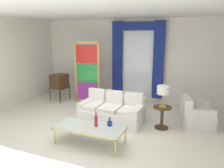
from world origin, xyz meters
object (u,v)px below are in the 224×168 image
peacock_figurine (91,102)px  stained_glass_divider (87,74)px  round_side_table (162,116)px  coffee_table (90,128)px  bottle_crystal_tall (110,123)px  table_lamp_brass (163,91)px  vintage_tv (59,81)px  armchair_white (195,115)px  bottle_blue_decanter (96,121)px  couch_white_long (113,111)px

peacock_figurine → stained_glass_divider: bearing=130.4°
round_side_table → coffee_table: bearing=-133.1°
bottle_crystal_tall → table_lamp_brass: 1.67m
stained_glass_divider → table_lamp_brass: bearing=-22.5°
vintage_tv → table_lamp_brass: 4.16m
armchair_white → stained_glass_divider: bearing=169.7°
round_side_table → table_lamp_brass: size_ratio=1.04×
bottle_blue_decanter → armchair_white: bearing=43.1°
coffee_table → stained_glass_divider: 3.12m
bottle_blue_decanter → vintage_tv: bearing=137.8°
couch_white_long → stained_glass_divider: size_ratio=0.81×
peacock_figurine → table_lamp_brass: size_ratio=1.05×
bottle_crystal_tall → coffee_table: bearing=-150.6°
bottle_crystal_tall → armchair_white: bearing=44.8°
vintage_tv → stained_glass_divider: bearing=4.0°
coffee_table → bottle_blue_decanter: size_ratio=4.56×
coffee_table → round_side_table: 2.01m
vintage_tv → peacock_figurine: vintage_tv is taller
couch_white_long → table_lamp_brass: size_ratio=3.12×
coffee_table → bottle_blue_decanter: bearing=29.2°
couch_white_long → armchair_white: size_ratio=1.80×
bottle_blue_decanter → round_side_table: (1.25, 1.39, -0.20)m
bottle_blue_decanter → bottle_crystal_tall: 0.32m
couch_white_long → bottle_crystal_tall: couch_white_long is taller
couch_white_long → bottle_crystal_tall: (0.42, -1.21, 0.17)m
peacock_figurine → round_side_table: bearing=-17.1°
peacock_figurine → round_side_table: (2.51, -0.77, 0.14)m
round_side_table → peacock_figurine: bearing=162.9°
round_side_table → bottle_blue_decanter: bearing=-131.8°
coffee_table → couch_white_long: bearing=90.8°
couch_white_long → bottle_crystal_tall: 1.29m
bottle_blue_decanter → round_side_table: size_ratio=0.58×
armchair_white → peacock_figurine: bearing=175.7°
bottle_crystal_tall → vintage_tv: bearing=142.2°
stained_glass_divider → round_side_table: 3.18m
couch_white_long → peacock_figurine: couch_white_long is taller
armchair_white → stained_glass_divider: (-3.66, 0.67, 0.77)m
bottle_crystal_tall → armchair_white: armchair_white is taller
couch_white_long → bottle_crystal_tall: size_ratio=8.95×
coffee_table → stained_glass_divider: size_ratio=0.72×
bottle_blue_decanter → bottle_crystal_tall: bottle_blue_decanter is taller
bottle_blue_decanter → peacock_figurine: 2.53m
couch_white_long → round_side_table: bearing=1.3°
couch_white_long → peacock_figurine: (-1.11, 0.80, -0.08)m
stained_glass_divider → table_lamp_brass: 3.10m
coffee_table → bottle_crystal_tall: bearing=29.4°
peacock_figurine → table_lamp_brass: table_lamp_brass is taller
vintage_tv → stained_glass_divider: stained_glass_divider is taller
armchair_white → round_side_table: armchair_white is taller
couch_white_long → table_lamp_brass: (1.39, 0.03, 0.72)m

